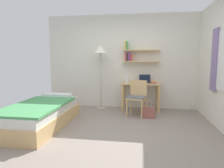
{
  "coord_description": "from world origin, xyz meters",
  "views": [
    {
      "loc": [
        0.49,
        -3.48,
        1.35
      ],
      "look_at": [
        -0.11,
        0.51,
        0.85
      ],
      "focal_mm": 31.18,
      "sensor_mm": 36.0,
      "label": 1
    }
  ],
  "objects_px": {
    "desk_chair": "(137,96)",
    "standing_lamp": "(101,53)",
    "desk": "(141,88)",
    "book_stack": "(154,82)",
    "water_bottle": "(127,79)",
    "handbag": "(148,112)",
    "bed": "(41,115)",
    "laptop": "(145,81)"
  },
  "relations": [
    {
      "from": "desk",
      "to": "desk_chair",
      "type": "xyz_separation_m",
      "value": [
        -0.08,
        -0.5,
        -0.12
      ]
    },
    {
      "from": "standing_lamp",
      "to": "handbag",
      "type": "relative_size",
      "value": 4.37
    },
    {
      "from": "bed",
      "to": "laptop",
      "type": "relative_size",
      "value": 6.58
    },
    {
      "from": "water_bottle",
      "to": "handbag",
      "type": "xyz_separation_m",
      "value": [
        0.55,
        -0.6,
        -0.73
      ]
    },
    {
      "from": "desk_chair",
      "to": "standing_lamp",
      "type": "bearing_deg",
      "value": 152.79
    },
    {
      "from": "desk",
      "to": "handbag",
      "type": "height_order",
      "value": "desk"
    },
    {
      "from": "standing_lamp",
      "to": "water_bottle",
      "type": "relative_size",
      "value": 7.57
    },
    {
      "from": "laptop",
      "to": "book_stack",
      "type": "xyz_separation_m",
      "value": [
        0.23,
        -0.08,
        -0.03
      ]
    },
    {
      "from": "bed",
      "to": "handbag",
      "type": "distance_m",
      "value": 2.37
    },
    {
      "from": "desk",
      "to": "water_bottle",
      "type": "relative_size",
      "value": 4.42
    },
    {
      "from": "bed",
      "to": "standing_lamp",
      "type": "bearing_deg",
      "value": 59.97
    },
    {
      "from": "standing_lamp",
      "to": "laptop",
      "type": "distance_m",
      "value": 1.4
    },
    {
      "from": "desk_chair",
      "to": "handbag",
      "type": "distance_m",
      "value": 0.47
    },
    {
      "from": "standing_lamp",
      "to": "handbag",
      "type": "bearing_deg",
      "value": -28.58
    },
    {
      "from": "desk",
      "to": "book_stack",
      "type": "relative_size",
      "value": 4.37
    },
    {
      "from": "desk",
      "to": "handbag",
      "type": "xyz_separation_m",
      "value": [
        0.19,
        -0.67,
        -0.46
      ]
    },
    {
      "from": "desk_chair",
      "to": "standing_lamp",
      "type": "height_order",
      "value": "standing_lamp"
    },
    {
      "from": "desk",
      "to": "standing_lamp",
      "type": "relative_size",
      "value": 0.58
    },
    {
      "from": "standing_lamp",
      "to": "desk_chair",
      "type": "bearing_deg",
      "value": -27.21
    },
    {
      "from": "desk",
      "to": "book_stack",
      "type": "xyz_separation_m",
      "value": [
        0.34,
        -0.01,
        0.17
      ]
    },
    {
      "from": "desk_chair",
      "to": "standing_lamp",
      "type": "xyz_separation_m",
      "value": [
        -1.01,
        0.52,
        1.05
      ]
    },
    {
      "from": "bed",
      "to": "water_bottle",
      "type": "distance_m",
      "value": 2.3
    },
    {
      "from": "bed",
      "to": "book_stack",
      "type": "xyz_separation_m",
      "value": [
        2.34,
        1.56,
        0.53
      ]
    },
    {
      "from": "standing_lamp",
      "to": "book_stack",
      "type": "height_order",
      "value": "standing_lamp"
    },
    {
      "from": "book_stack",
      "to": "handbag",
      "type": "height_order",
      "value": "book_stack"
    },
    {
      "from": "laptop",
      "to": "book_stack",
      "type": "bearing_deg",
      "value": -19.8
    },
    {
      "from": "laptop",
      "to": "water_bottle",
      "type": "bearing_deg",
      "value": -162.72
    },
    {
      "from": "bed",
      "to": "book_stack",
      "type": "height_order",
      "value": "book_stack"
    },
    {
      "from": "desk",
      "to": "desk_chair",
      "type": "distance_m",
      "value": 0.52
    },
    {
      "from": "laptop",
      "to": "desk_chair",
      "type": "bearing_deg",
      "value": -108.0
    },
    {
      "from": "book_stack",
      "to": "handbag",
      "type": "relative_size",
      "value": 0.58
    },
    {
      "from": "bed",
      "to": "water_bottle",
      "type": "bearing_deg",
      "value": 42.36
    },
    {
      "from": "handbag",
      "to": "laptop",
      "type": "bearing_deg",
      "value": 96.06
    },
    {
      "from": "bed",
      "to": "water_bottle",
      "type": "height_order",
      "value": "water_bottle"
    },
    {
      "from": "desk_chair",
      "to": "laptop",
      "type": "distance_m",
      "value": 0.68
    },
    {
      "from": "desk_chair",
      "to": "laptop",
      "type": "bearing_deg",
      "value": 72.0
    },
    {
      "from": "laptop",
      "to": "bed",
      "type": "bearing_deg",
      "value": -142.13
    },
    {
      "from": "standing_lamp",
      "to": "water_bottle",
      "type": "distance_m",
      "value": 0.99
    },
    {
      "from": "desk_chair",
      "to": "water_bottle",
      "type": "height_order",
      "value": "water_bottle"
    },
    {
      "from": "bed",
      "to": "laptop",
      "type": "distance_m",
      "value": 2.73
    },
    {
      "from": "bed",
      "to": "water_bottle",
      "type": "relative_size",
      "value": 8.82
    },
    {
      "from": "desk",
      "to": "water_bottle",
      "type": "height_order",
      "value": "water_bottle"
    }
  ]
}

